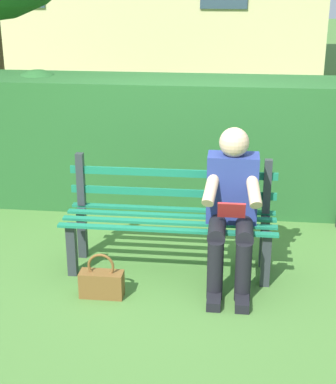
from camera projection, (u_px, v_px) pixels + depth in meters
ground at (169, 270)px, 4.70m from camera, size 60.00×60.00×0.00m
park_bench at (170, 217)px, 4.60m from camera, size 1.65×0.48×0.89m
person_seated at (232, 204)px, 4.33m from camera, size 0.44×0.73×1.18m
hedge_backdrop at (186, 140)px, 5.85m from camera, size 5.87×0.85×1.43m
handbag at (102, 283)px, 4.28m from camera, size 0.32×0.13×0.34m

